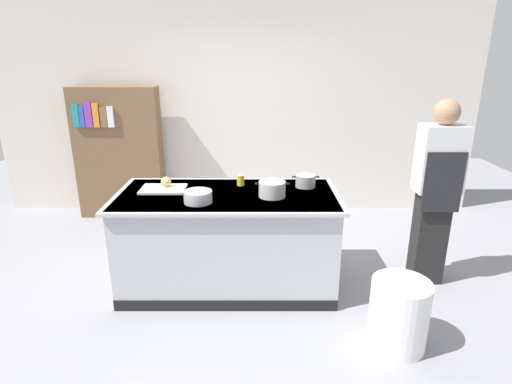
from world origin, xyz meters
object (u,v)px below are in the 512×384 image
at_px(onion, 167,182).
at_px(sauce_pan, 306,181).
at_px(stock_pot, 273,189).
at_px(juice_cup, 241,180).
at_px(trash_bin, 399,314).
at_px(mixing_bowl, 199,197).
at_px(bookshelf, 120,153).
at_px(person_chef, 437,190).

relative_size(onion, sauce_pan, 0.37).
xyz_separation_m(stock_pot, juice_cup, (-0.28, 0.32, -0.02)).
relative_size(sauce_pan, juice_cup, 2.51).
relative_size(sauce_pan, trash_bin, 0.48).
height_order(onion, trash_bin, onion).
bearing_deg(stock_pot, onion, 167.36).
distance_m(mixing_bowl, trash_bin, 1.80).
distance_m(mixing_bowl, juice_cup, 0.58).
bearing_deg(juice_cup, bookshelf, 136.74).
bearing_deg(stock_pot, bookshelf, 135.93).
height_order(mixing_bowl, person_chef, person_chef).
distance_m(juice_cup, trash_bin, 1.78).
bearing_deg(trash_bin, sauce_pan, 118.34).
xyz_separation_m(onion, juice_cup, (0.68, 0.10, -0.02)).
xyz_separation_m(onion, bookshelf, (-0.97, 1.65, -0.11)).
bearing_deg(trash_bin, juice_cup, 136.56).
distance_m(stock_pot, sauce_pan, 0.42).
bearing_deg(stock_pot, juice_cup, 131.64).
bearing_deg(sauce_pan, juice_cup, 175.98).
bearing_deg(juice_cup, mixing_bowl, -125.65).
distance_m(sauce_pan, mixing_bowl, 1.04).
bearing_deg(sauce_pan, person_chef, -6.98).
height_order(juice_cup, trash_bin, juice_cup).
xyz_separation_m(mixing_bowl, bookshelf, (-1.31, 2.02, -0.10)).
relative_size(sauce_pan, mixing_bowl, 1.06).
xyz_separation_m(trash_bin, bookshelf, (-2.84, 2.68, 0.59)).
bearing_deg(person_chef, mixing_bowl, 115.08).
height_order(stock_pot, juice_cup, stock_pot).
xyz_separation_m(mixing_bowl, juice_cup, (0.34, 0.47, 0.00)).
relative_size(stock_pot, mixing_bowl, 1.26).
distance_m(juice_cup, bookshelf, 2.26).
height_order(onion, person_chef, person_chef).
relative_size(onion, mixing_bowl, 0.40).
xyz_separation_m(mixing_bowl, trash_bin, (1.53, -0.66, -0.69)).
height_order(onion, sauce_pan, onion).
height_order(stock_pot, bookshelf, bookshelf).
bearing_deg(onion, trash_bin, -28.69).
xyz_separation_m(juice_cup, trash_bin, (1.19, -1.13, -0.69)).
relative_size(juice_cup, person_chef, 0.06).
bearing_deg(person_chef, sauce_pan, 100.34).
xyz_separation_m(stock_pot, sauce_pan, (0.32, 0.28, -0.01)).
relative_size(trash_bin, bookshelf, 0.31).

